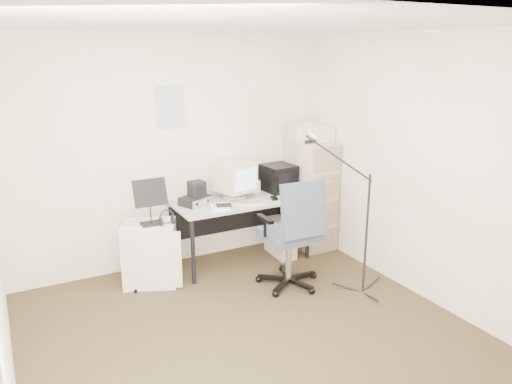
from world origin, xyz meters
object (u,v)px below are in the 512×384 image
desk (241,230)px  side_cart (150,253)px  office_chair (289,232)px  filing_cabinet (311,194)px

desk → side_cart: size_ratio=2.32×
side_cart → office_chair: bearing=-7.6°
office_chair → desk: bearing=102.1°
filing_cabinet → side_cart: bearing=-177.4°
filing_cabinet → office_chair: (-0.80, -0.81, -0.08)m
filing_cabinet → desk: (-0.95, -0.03, -0.29)m
desk → side_cart: 1.08m
desk → office_chair: bearing=-79.4°
filing_cabinet → office_chair: bearing=-134.8°
office_chair → side_cart: office_chair is taller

